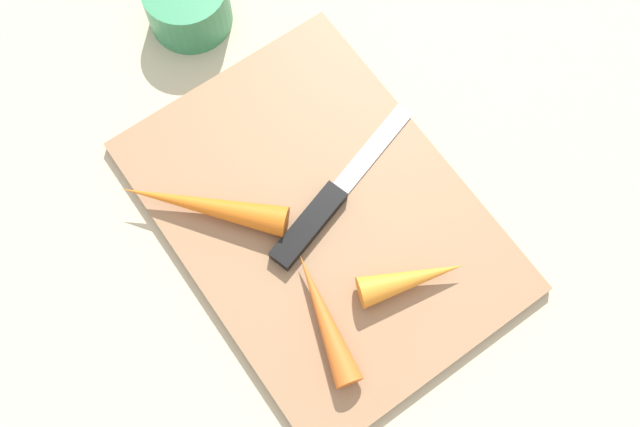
% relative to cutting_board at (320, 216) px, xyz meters
% --- Properties ---
extents(ground_plane, '(1.40, 1.40, 0.00)m').
position_rel_cutting_board_xyz_m(ground_plane, '(0.00, 0.00, -0.01)').
color(ground_plane, '#C6B793').
extents(cutting_board, '(0.36, 0.26, 0.01)m').
position_rel_cutting_board_xyz_m(cutting_board, '(0.00, 0.00, 0.00)').
color(cutting_board, '#99704C').
rests_on(cutting_board, ground_plane).
extents(knife, '(0.08, 0.20, 0.01)m').
position_rel_cutting_board_xyz_m(knife, '(-0.00, 0.00, 0.01)').
color(knife, '#B7B7BC').
rests_on(knife, cutting_board).
extents(carrot_medium, '(0.12, 0.05, 0.03)m').
position_rel_cutting_board_xyz_m(carrot_medium, '(-0.08, 0.06, 0.02)').
color(carrot_medium, orange).
rests_on(carrot_medium, cutting_board).
extents(carrot_longest, '(0.13, 0.13, 0.03)m').
position_rel_cutting_board_xyz_m(carrot_longest, '(0.06, 0.09, 0.02)').
color(carrot_longest, orange).
rests_on(carrot_longest, cutting_board).
extents(carrot_shortest, '(0.06, 0.10, 0.03)m').
position_rel_cutting_board_xyz_m(carrot_shortest, '(-0.10, -0.03, 0.02)').
color(carrot_shortest, orange).
rests_on(carrot_shortest, cutting_board).
extents(small_bowl, '(0.09, 0.09, 0.05)m').
position_rel_cutting_board_xyz_m(small_bowl, '(0.26, -0.02, 0.02)').
color(small_bowl, '#388C59').
rests_on(small_bowl, ground_plane).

